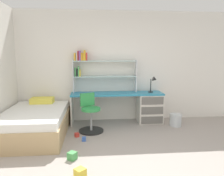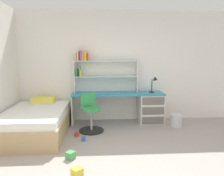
% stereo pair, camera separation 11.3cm
% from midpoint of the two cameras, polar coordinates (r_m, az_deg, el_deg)
% --- Properties ---
extents(ground_plane, '(5.85, 6.18, 0.02)m').
position_cam_midpoint_polar(ground_plane, '(3.15, 6.88, -22.18)').
color(ground_plane, '#9E938C').
extents(room_shell, '(5.85, 6.18, 2.64)m').
position_cam_midpoint_polar(room_shell, '(3.98, -14.92, 4.38)').
color(room_shell, white).
rests_on(room_shell, ground_plane).
extents(desk, '(2.14, 0.51, 0.72)m').
position_cam_midpoint_polar(desk, '(5.20, 7.04, -4.62)').
color(desk, teal).
rests_on(desk, ground_plane).
extents(bookshelf_hutch, '(1.50, 0.22, 0.99)m').
position_cam_midpoint_polar(bookshelf_hutch, '(5.09, -4.92, 5.42)').
color(bookshelf_hutch, silver).
rests_on(bookshelf_hutch, desk).
extents(desk_lamp, '(0.20, 0.17, 0.38)m').
position_cam_midpoint_polar(desk_lamp, '(5.15, 10.38, 1.62)').
color(desk_lamp, black).
rests_on(desk_lamp, desk).
extents(swivel_chair, '(0.52, 0.52, 0.80)m').
position_cam_midpoint_polar(swivel_chair, '(4.62, -6.43, -7.51)').
color(swivel_chair, black).
rests_on(swivel_chair, ground_plane).
extents(bed_platform, '(1.20, 1.85, 0.64)m').
position_cam_midpoint_polar(bed_platform, '(4.66, -20.25, -8.59)').
color(bed_platform, tan).
rests_on(bed_platform, ground_plane).
extents(waste_bin, '(0.27, 0.27, 0.28)m').
position_cam_midpoint_polar(waste_bin, '(5.15, 15.84, -8.13)').
color(waste_bin, silver).
rests_on(waste_bin, ground_plane).
extents(toy_block_red_0, '(0.10, 0.10, 0.08)m').
position_cam_midpoint_polar(toy_block_red_0, '(4.42, -10.02, -12.12)').
color(toy_block_red_0, red).
rests_on(toy_block_red_0, ground_plane).
extents(toy_block_yellow_1, '(0.18, 0.18, 0.13)m').
position_cam_midpoint_polar(toy_block_yellow_1, '(3.09, -9.54, -21.31)').
color(toy_block_yellow_1, gold).
rests_on(toy_block_yellow_1, ground_plane).
extents(toy_block_blue_2, '(0.08, 0.08, 0.07)m').
position_cam_midpoint_polar(toy_block_blue_2, '(4.21, -8.21, -13.22)').
color(toy_block_blue_2, '#3860B7').
rests_on(toy_block_blue_2, ground_plane).
extents(toy_block_green_3, '(0.16, 0.16, 0.12)m').
position_cam_midpoint_polar(toy_block_green_3, '(3.56, -11.42, -17.18)').
color(toy_block_green_3, '#479E51').
rests_on(toy_block_green_3, ground_plane).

